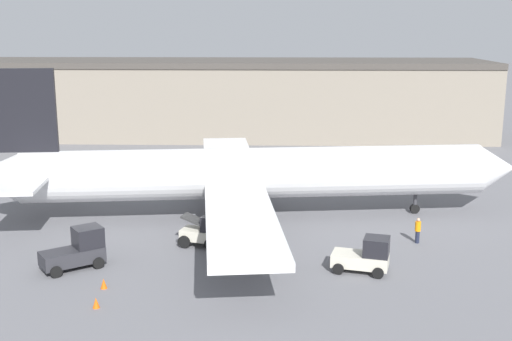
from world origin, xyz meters
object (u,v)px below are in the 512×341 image
(airplane, at_px, (243,175))
(ground_crew_worker, at_px, (418,230))
(safety_cone_near, at_px, (104,284))
(baggage_tug, at_px, (366,256))
(belt_loader_truck, at_px, (204,231))
(safety_cone_far, at_px, (96,303))
(pushback_tug, at_px, (78,250))

(airplane, bearing_deg, ground_crew_worker, -31.14)
(ground_crew_worker, xyz_separation_m, safety_cone_near, (-18.54, -7.99, -0.63))
(baggage_tug, height_order, belt_loader_truck, baggage_tug)
(ground_crew_worker, bearing_deg, safety_cone_near, 25.46)
(airplane, height_order, safety_cone_far, airplane)
(safety_cone_near, xyz_separation_m, safety_cone_far, (0.25, -2.43, 0.00))
(safety_cone_near, bearing_deg, belt_loader_truck, 55.99)
(pushback_tug, bearing_deg, safety_cone_far, -101.05)
(airplane, height_order, pushback_tug, airplane)
(pushback_tug, xyz_separation_m, safety_cone_near, (2.29, -3.01, -0.80))
(airplane, bearing_deg, pushback_tug, -138.20)
(belt_loader_truck, height_order, safety_cone_near, belt_loader_truck)
(belt_loader_truck, bearing_deg, safety_cone_far, -99.66)
(ground_crew_worker, relative_size, baggage_tug, 0.48)
(airplane, height_order, baggage_tug, airplane)
(baggage_tug, xyz_separation_m, belt_loader_truck, (-9.75, 4.13, 0.02))
(safety_cone_far, bearing_deg, belt_loader_truck, 64.68)
(ground_crew_worker, relative_size, pushback_tug, 0.44)
(belt_loader_truck, relative_size, safety_cone_near, 5.43)
(safety_cone_near, bearing_deg, airplane, 62.77)
(safety_cone_near, distance_m, safety_cone_far, 2.45)
(baggage_tug, bearing_deg, ground_crew_worker, 66.18)
(airplane, xyz_separation_m, belt_loader_truck, (-2.14, -6.34, -2.24))
(ground_crew_worker, distance_m, belt_loader_truck, 13.87)
(baggage_tug, xyz_separation_m, safety_cone_far, (-14.20, -5.28, -0.69))
(baggage_tug, xyz_separation_m, pushback_tug, (-16.75, 0.17, 0.10))
(airplane, relative_size, belt_loader_truck, 13.59)
(airplane, xyz_separation_m, safety_cone_far, (-6.60, -15.75, -2.96))
(belt_loader_truck, distance_m, safety_cone_far, 10.44)
(baggage_tug, bearing_deg, safety_cone_far, -144.97)
(pushback_tug, distance_m, safety_cone_far, 6.07)
(baggage_tug, distance_m, pushback_tug, 16.75)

